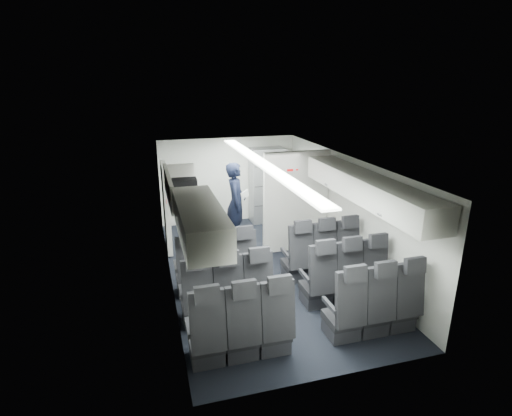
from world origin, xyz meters
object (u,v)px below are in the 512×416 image
flight_attendant (236,203)px  carry_on_bag (185,186)px  seat_row_front (270,264)px  seat_row_mid (288,288)px  boarding_door (166,207)px  galley_unit (267,185)px  seat_row_rear (310,320)px

flight_attendant → carry_on_bag: 2.26m
seat_row_front → flight_attendant: size_ratio=1.84×
seat_row_mid → boarding_door: boarding_door is taller
flight_attendant → carry_on_bag: bearing=158.6°
seat_row_front → boarding_door: size_ratio=1.79×
seat_row_mid → boarding_door: 3.45m
seat_row_mid → carry_on_bag: 2.41m
galley_unit → seat_row_front: bearing=-106.3°
seat_row_rear → flight_attendant: flight_attendant is taller
seat_row_rear → galley_unit: 5.17m
seat_row_rear → galley_unit: (0.95, 5.05, 0.55)m
seat_row_mid → flight_attendant: (-0.12, 3.03, 0.50)m
galley_unit → carry_on_bag: carry_on_bag is taller
seat_row_front → carry_on_bag: 2.03m
seat_row_mid → galley_unit: bearing=77.1°
seat_row_front → seat_row_rear: bearing=-90.0°
seat_row_rear → boarding_door: bearing=112.9°
seat_row_mid → boarding_door: bearing=118.8°
seat_row_front → carry_on_bag: size_ratio=8.06×
seat_row_mid → seat_row_rear: bearing=-90.0°
galley_unit → boarding_door: galley_unit is taller
galley_unit → carry_on_bag: 3.72m
galley_unit → carry_on_bag: size_ratio=4.60×
galley_unit → flight_attendant: 1.56m
seat_row_front → galley_unit: size_ratio=1.75×
galley_unit → flight_attendant: (-1.07, -1.12, -0.04)m
seat_row_rear → seat_row_front: bearing=90.0°
boarding_door → carry_on_bag: bearing=-80.9°
seat_row_front → carry_on_bag: bearing=160.7°
seat_row_rear → flight_attendant: (-0.12, 3.93, 0.50)m
flight_attendant → carry_on_bag: (-1.26, -1.64, 0.90)m
boarding_door → flight_attendant: 1.52m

